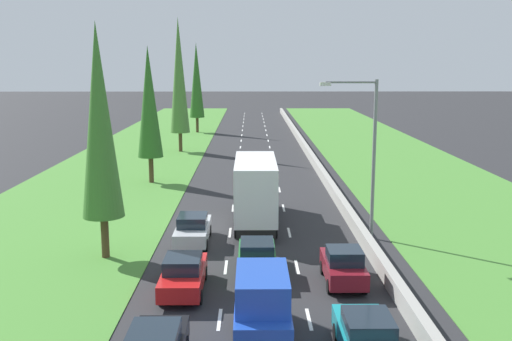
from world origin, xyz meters
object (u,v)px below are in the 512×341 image
Objects in this scene: silver_sedan_left_lane at (193,229)px; poplar_tree_second at (100,122)px; teal_sedan_right_lane at (367,338)px; green_sedan_centre_lane at (257,257)px; red_sedan_left_lane at (183,274)px; poplar_tree_third at (149,102)px; blue_van_centre_lane at (262,309)px; poplar_tree_fifth at (197,80)px; white_box_truck_centre_lane at (255,190)px; poplar_tree_fourth at (179,76)px; street_light_mast at (368,148)px; maroon_hatchback_right_lane at (343,266)px.

poplar_tree_second is at bearing -149.97° from silver_sedan_left_lane.
green_sedan_centre_lane is at bearing 113.33° from teal_sedan_right_lane.
red_sedan_left_lane is at bearing 138.12° from teal_sedan_right_lane.
silver_sedan_left_lane is 0.40× the size of poplar_tree_third.
poplar_tree_second is at bearing 129.00° from blue_van_centre_lane.
blue_van_centre_lane is 66.27m from poplar_tree_fifth.
white_box_truck_centre_lane is at bearing 90.04° from green_sedan_centre_lane.
poplar_tree_third is at bearing 123.65° from white_box_truck_centre_lane.
poplar_tree_fourth reaches higher than white_box_truck_centre_lane.
poplar_tree_fifth is (0.23, 18.81, -1.04)m from poplar_tree_fourth.
maroon_hatchback_right_lane is at bearing -108.48° from street_light_mast.
poplar_tree_fifth is at bearing 105.18° from street_light_mast.
maroon_hatchback_right_lane reaches higher than red_sedan_left_lane.
street_light_mast is at bearing 13.25° from poplar_tree_second.
blue_van_centre_lane is 7.31m from green_sedan_centre_lane.
silver_sedan_left_lane is 0.30× the size of poplar_tree_fourth.
poplar_tree_fifth is at bearing 97.04° from blue_van_centre_lane.
green_sedan_centre_lane is 6.01m from silver_sedan_left_lane.
poplar_tree_third reaches higher than red_sedan_left_lane.
poplar_tree_second is at bearing -89.76° from poplar_tree_fifth.
silver_sedan_left_lane is (-0.27, 7.10, 0.00)m from red_sedan_left_lane.
poplar_tree_fifth is (-4.76, 60.43, 6.64)m from red_sedan_left_lane.
poplar_tree_fourth is at bearing 101.79° from green_sedan_centre_lane.
poplar_tree_fourth is at bearing 90.71° from poplar_tree_second.
green_sedan_centre_lane is 1.00× the size of red_sedan_left_lane.
silver_sedan_left_lane is 0.50× the size of street_light_mast.
green_sedan_centre_lane is 0.40× the size of poplar_tree_third.
poplar_tree_second reaches higher than red_sedan_left_lane.
silver_sedan_left_lane is (-7.40, 6.20, -0.02)m from maroon_hatchback_right_lane.
street_light_mast is at bearing 71.52° from maroon_hatchback_right_lane.
blue_van_centre_lane is 0.41× the size of poplar_tree_second.
maroon_hatchback_right_lane is 8.62m from street_light_mast.
red_sedan_left_lane is 0.30× the size of poplar_tree_fourth.
blue_van_centre_lane is at bearing -51.00° from poplar_tree_second.
maroon_hatchback_right_lane reaches higher than teal_sedan_right_lane.
poplar_tree_second is 55.79m from poplar_tree_fifth.
poplar_tree_fourth reaches higher than teal_sedan_right_lane.
poplar_tree_fifth is (-11.59, 66.55, 6.64)m from teal_sedan_right_lane.
white_box_truck_centre_lane is 2.09× the size of red_sedan_left_lane.
poplar_tree_fifth is at bearing 89.03° from poplar_tree_third.
poplar_tree_third is at bearing 102.62° from red_sedan_left_lane.
white_box_truck_centre_lane is (-0.10, 16.15, 0.78)m from blue_van_centre_lane.
poplar_tree_fourth is at bearing 113.25° from street_light_mast.
poplar_tree_third reaches higher than blue_van_centre_lane.
teal_sedan_right_lane is at bearing -78.17° from white_box_truck_centre_lane.
teal_sedan_right_lane is 3.70m from blue_van_centre_lane.
poplar_tree_second is 1.33× the size of street_light_mast.
street_light_mast is at bearing -74.82° from poplar_tree_fifth.
teal_sedan_right_lane is 14.98m from street_light_mast.
poplar_tree_third is (-12.21, 30.13, 5.89)m from teal_sedan_right_lane.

